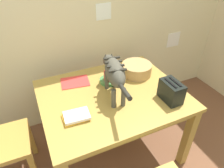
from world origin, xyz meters
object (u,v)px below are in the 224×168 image
Objects in this scene: saucer_bowl at (109,80)px; wicker_basket at (137,69)px; cat at (114,72)px; book_stack at (76,116)px; coffee_mug at (109,75)px; magazine at (75,82)px; dining_table at (112,101)px; toaster at (171,91)px.

saucer_bowl is 0.60× the size of wicker_basket.
cat is 0.45m from book_stack.
coffee_mug is 0.52× the size of magazine.
dining_table is 1.83× the size of cat.
coffee_mug is 0.53m from book_stack.
book_stack is at bearing 171.71° from toaster.
dining_table is at bearing -152.15° from wicker_basket.
cat is 0.29m from saucer_bowl.
book_stack is at bearing -148.65° from cat.
cat reaches higher than book_stack.
cat reaches higher than dining_table.
toaster is (0.64, -0.57, 0.08)m from magazine.
cat is 0.48m from toaster.
wicker_basket is at bearing 42.95° from cat.
toaster reaches higher than wicker_basket.
saucer_bowl is 0.68× the size of magazine.
wicker_basket is at bearing 27.85° from dining_table.
saucer_bowl is at bearing 180.00° from coffee_mug.
saucer_bowl is (0.05, 0.17, 0.10)m from dining_table.
coffee_mug is 0.66× the size of toaster.
dining_table is 4.73× the size of magazine.
cat is at bearing -43.65° from magazine.
magazine is at bearing 75.01° from book_stack.
wicker_basket is (0.34, 0.18, 0.14)m from dining_table.
magazine is at bearing 168.94° from wicker_basket.
cat is 2.58× the size of magazine.
dining_table is 0.21m from saucer_bowl.
wicker_basket is (0.71, 0.34, 0.04)m from book_stack.
book_stack is (-0.12, -0.46, 0.02)m from magazine.
toaster is (0.40, -0.27, 0.17)m from dining_table.
book_stack is (-0.41, -0.33, 0.00)m from saucer_bowl.
dining_table is 7.00× the size of saucer_bowl.
book_stack is at bearing -96.28° from magazine.
book_stack is (-0.36, -0.16, 0.11)m from dining_table.
saucer_bowl is 0.53m from book_stack.
coffee_mug is at bearing 128.04° from toaster.
dining_table is 0.32m from cat.
book_stack reaches higher than dining_table.
saucer_bowl reaches higher than dining_table.
book_stack is 0.77m from toaster.
coffee_mug is 0.32m from magazine.
coffee_mug is at bearing -14.30° from magazine.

